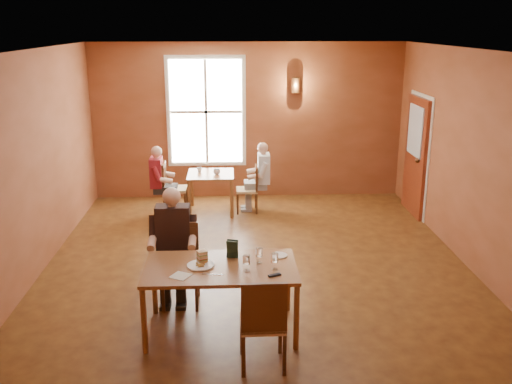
{
  "coord_description": "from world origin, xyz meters",
  "views": [
    {
      "loc": [
        -0.37,
        -7.47,
        3.33
      ],
      "look_at": [
        0.0,
        0.2,
        1.05
      ],
      "focal_mm": 40.0,
      "sensor_mm": 36.0,
      "label": 1
    }
  ],
  "objects_px": {
    "chair_diner_white": "(247,189)",
    "chair_diner_maroon": "(175,188)",
    "chair_diner_main": "(180,267)",
    "chair_empty": "(263,320)",
    "main_table": "(221,299)",
    "diner_white": "(248,179)",
    "diner_maroon": "(173,180)",
    "second_table": "(211,193)",
    "diner_main": "(179,253)"
  },
  "relations": [
    {
      "from": "chair_diner_white",
      "to": "chair_diner_maroon",
      "type": "bearing_deg",
      "value": 90.0
    },
    {
      "from": "chair_diner_white",
      "to": "chair_diner_maroon",
      "type": "relative_size",
      "value": 0.92
    },
    {
      "from": "chair_diner_main",
      "to": "chair_diner_maroon",
      "type": "bearing_deg",
      "value": -83.97
    },
    {
      "from": "chair_empty",
      "to": "chair_diner_white",
      "type": "distance_m",
      "value": 4.92
    },
    {
      "from": "main_table",
      "to": "chair_diner_main",
      "type": "distance_m",
      "value": 0.83
    },
    {
      "from": "chair_diner_white",
      "to": "chair_diner_maroon",
      "type": "xyz_separation_m",
      "value": [
        -1.3,
        0.0,
        0.04
      ]
    },
    {
      "from": "chair_diner_white",
      "to": "diner_white",
      "type": "xyz_separation_m",
      "value": [
        0.03,
        0.0,
        0.18
      ]
    },
    {
      "from": "chair_diner_maroon",
      "to": "diner_maroon",
      "type": "bearing_deg",
      "value": -90.0
    },
    {
      "from": "main_table",
      "to": "diner_white",
      "type": "distance_m",
      "value": 4.25
    },
    {
      "from": "chair_empty",
      "to": "diner_maroon",
      "type": "relative_size",
      "value": 0.82
    },
    {
      "from": "main_table",
      "to": "chair_diner_main",
      "type": "bearing_deg",
      "value": 127.57
    },
    {
      "from": "second_table",
      "to": "chair_diner_maroon",
      "type": "bearing_deg",
      "value": 180.0
    },
    {
      "from": "main_table",
      "to": "chair_diner_maroon",
      "type": "bearing_deg",
      "value": 101.74
    },
    {
      "from": "diner_white",
      "to": "chair_empty",
      "type": "bearing_deg",
      "value": 179.62
    },
    {
      "from": "chair_diner_main",
      "to": "diner_white",
      "type": "xyz_separation_m",
      "value": [
        0.95,
        3.57,
        0.12
      ]
    },
    {
      "from": "chair_diner_white",
      "to": "diner_maroon",
      "type": "distance_m",
      "value": 1.34
    },
    {
      "from": "chair_diner_main",
      "to": "diner_main",
      "type": "xyz_separation_m",
      "value": [
        0.0,
        -0.03,
        0.19
      ]
    },
    {
      "from": "diner_main",
      "to": "chair_diner_white",
      "type": "xyz_separation_m",
      "value": [
        0.92,
        3.6,
        -0.26
      ]
    },
    {
      "from": "second_table",
      "to": "diner_main",
      "type": "bearing_deg",
      "value": -94.34
    },
    {
      "from": "chair_empty",
      "to": "second_table",
      "type": "xyz_separation_m",
      "value": [
        -0.65,
        4.92,
        -0.13
      ]
    },
    {
      "from": "chair_empty",
      "to": "chair_diner_white",
      "type": "xyz_separation_m",
      "value": [
        0.0,
        4.92,
        -0.07
      ]
    },
    {
      "from": "main_table",
      "to": "diner_white",
      "type": "bearing_deg",
      "value": 83.86
    },
    {
      "from": "chair_empty",
      "to": "diner_maroon",
      "type": "distance_m",
      "value": 5.09
    },
    {
      "from": "main_table",
      "to": "diner_maroon",
      "type": "bearing_deg",
      "value": 102.13
    },
    {
      "from": "diner_white",
      "to": "diner_main",
      "type": "bearing_deg",
      "value": 165.16
    },
    {
      "from": "chair_diner_maroon",
      "to": "diner_maroon",
      "type": "xyz_separation_m",
      "value": [
        -0.03,
        0.0,
        0.14
      ]
    },
    {
      "from": "chair_empty",
      "to": "main_table",
      "type": "bearing_deg",
      "value": 120.22
    },
    {
      "from": "diner_main",
      "to": "second_table",
      "type": "xyz_separation_m",
      "value": [
        0.27,
        3.6,
        -0.32
      ]
    },
    {
      "from": "chair_diner_maroon",
      "to": "diner_maroon",
      "type": "relative_size",
      "value": 0.77
    },
    {
      "from": "second_table",
      "to": "diner_maroon",
      "type": "xyz_separation_m",
      "value": [
        -0.68,
        0.0,
        0.24
      ]
    },
    {
      "from": "main_table",
      "to": "diner_maroon",
      "type": "relative_size",
      "value": 1.37
    },
    {
      "from": "chair_diner_main",
      "to": "chair_empty",
      "type": "distance_m",
      "value": 1.63
    },
    {
      "from": "diner_white",
      "to": "diner_maroon",
      "type": "bearing_deg",
      "value": 90.0
    },
    {
      "from": "chair_diner_maroon",
      "to": "second_table",
      "type": "bearing_deg",
      "value": 90.0
    },
    {
      "from": "main_table",
      "to": "second_table",
      "type": "relative_size",
      "value": 2.02
    },
    {
      "from": "chair_empty",
      "to": "chair_diner_white",
      "type": "height_order",
      "value": "chair_empty"
    },
    {
      "from": "chair_empty",
      "to": "diner_maroon",
      "type": "xyz_separation_m",
      "value": [
        -1.33,
        4.92,
        0.11
      ]
    },
    {
      "from": "chair_empty",
      "to": "second_table",
      "type": "bearing_deg",
      "value": 96.76
    },
    {
      "from": "chair_diner_main",
      "to": "second_table",
      "type": "bearing_deg",
      "value": -94.38
    },
    {
      "from": "diner_maroon",
      "to": "main_table",
      "type": "bearing_deg",
      "value": 12.13
    },
    {
      "from": "main_table",
      "to": "diner_white",
      "type": "xyz_separation_m",
      "value": [
        0.45,
        4.22,
        0.22
      ]
    },
    {
      "from": "diner_white",
      "to": "main_table",
      "type": "bearing_deg",
      "value": 173.86
    },
    {
      "from": "diner_white",
      "to": "diner_maroon",
      "type": "relative_size",
      "value": 1.01
    },
    {
      "from": "diner_main",
      "to": "chair_diner_maroon",
      "type": "relative_size",
      "value": 1.47
    },
    {
      "from": "main_table",
      "to": "chair_diner_main",
      "type": "relative_size",
      "value": 1.68
    },
    {
      "from": "diner_main",
      "to": "chair_diner_white",
      "type": "bearing_deg",
      "value": -104.4
    },
    {
      "from": "main_table",
      "to": "chair_diner_maroon",
      "type": "distance_m",
      "value": 4.31
    },
    {
      "from": "second_table",
      "to": "chair_diner_maroon",
      "type": "distance_m",
      "value": 0.66
    },
    {
      "from": "main_table",
      "to": "second_table",
      "type": "xyz_separation_m",
      "value": [
        -0.23,
        4.22,
        -0.03
      ]
    },
    {
      "from": "diner_main",
      "to": "main_table",
      "type": "bearing_deg",
      "value": 128.88
    }
  ]
}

